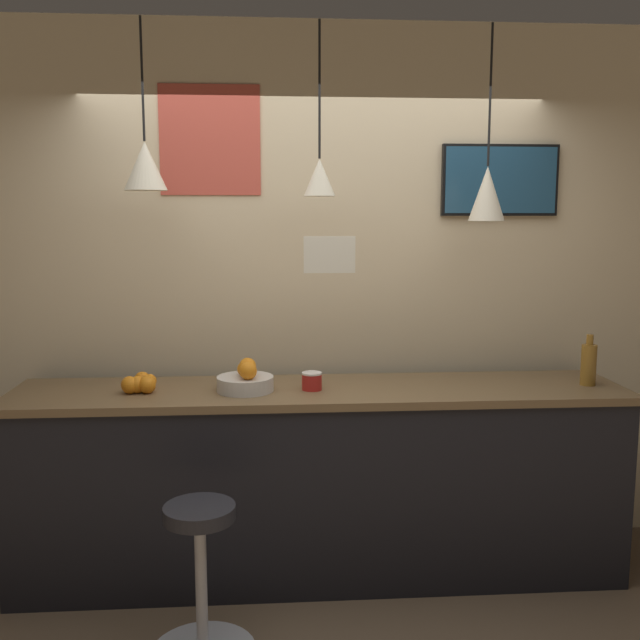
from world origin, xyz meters
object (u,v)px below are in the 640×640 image
(juice_bottle, at_px, (589,364))
(spread_jar, at_px, (312,381))
(bar_stool, at_px, (201,573))
(mounted_tv, at_px, (500,180))
(fruit_bowl, at_px, (246,379))

(juice_bottle, relative_size, spread_jar, 2.59)
(bar_stool, distance_m, mounted_tv, 2.54)
(mounted_tv, bearing_deg, fruit_bowl, -163.40)
(bar_stool, bearing_deg, fruit_bowl, 74.54)
(bar_stool, relative_size, spread_jar, 6.55)
(bar_stool, xyz_separation_m, juice_bottle, (1.94, 0.65, 0.74))
(spread_jar, bearing_deg, juice_bottle, 0.00)
(spread_jar, bearing_deg, fruit_bowl, -179.60)
(bar_stool, distance_m, spread_jar, 1.06)
(fruit_bowl, relative_size, spread_jar, 2.77)
(juice_bottle, xyz_separation_m, mounted_tv, (-0.37, 0.41, 0.95))
(fruit_bowl, distance_m, spread_jar, 0.33)
(bar_stool, distance_m, juice_bottle, 2.18)
(juice_bottle, distance_m, spread_jar, 1.44)
(spread_jar, relative_size, mounted_tv, 0.16)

